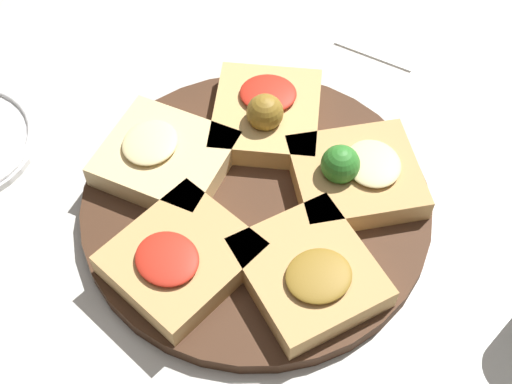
{
  "coord_description": "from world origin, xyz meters",
  "views": [
    {
      "loc": [
        -0.14,
        0.47,
        0.72
      ],
      "look_at": [
        0.0,
        0.0,
        0.04
      ],
      "focal_mm": 50.0,
      "sensor_mm": 36.0,
      "label": 1
    }
  ],
  "objects": [
    {
      "name": "focaccia_slice_3",
      "position": [
        0.06,
        0.11,
        0.04
      ],
      "size": [
        0.18,
        0.19,
        0.04
      ],
      "color": "tan",
      "rests_on": "serving_board"
    },
    {
      "name": "focaccia_slice_0",
      "position": [
        -0.11,
        -0.05,
        0.04
      ],
      "size": [
        0.19,
        0.18,
        0.07
      ],
      "color": "tan",
      "rests_on": "serving_board"
    },
    {
      "name": "focaccia_slice_4",
      "position": [
        -0.09,
        0.09,
        0.04
      ],
      "size": [
        0.2,
        0.2,
        0.04
      ],
      "color": "tan",
      "rests_on": "serving_board"
    },
    {
      "name": "napkin_stack",
      "position": [
        -0.1,
        -0.35,
        0.0
      ],
      "size": [
        0.14,
        0.13,
        0.01
      ],
      "primitive_type": "cube",
      "rotation": [
        0.0,
        0.0,
        -0.23
      ],
      "color": "white",
      "rests_on": "ground_plane"
    },
    {
      "name": "ground_plane",
      "position": [
        0.0,
        0.0,
        0.0
      ],
      "size": [
        3.0,
        3.0,
        0.0
      ],
      "primitive_type": "plane",
      "color": "beige"
    },
    {
      "name": "focaccia_slice_2",
      "position": [
        0.12,
        -0.02,
        0.04
      ],
      "size": [
        0.16,
        0.15,
        0.04
      ],
      "color": "#E5C689",
      "rests_on": "serving_board"
    },
    {
      "name": "focaccia_slice_1",
      "position": [
        0.02,
        -0.12,
        0.04
      ],
      "size": [
        0.15,
        0.17,
        0.07
      ],
      "color": "tan",
      "rests_on": "serving_board"
    },
    {
      "name": "serving_board",
      "position": [
        0.0,
        0.0,
        0.01
      ],
      "size": [
        0.42,
        0.42,
        0.02
      ],
      "primitive_type": "cylinder",
      "color": "#422819",
      "rests_on": "ground_plane"
    }
  ]
}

